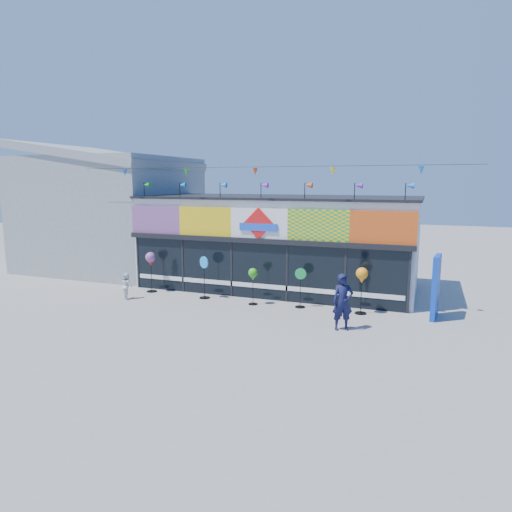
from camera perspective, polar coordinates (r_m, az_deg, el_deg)
The scene contains 11 objects.
ground at distance 15.74m, azimuth -4.04°, elevation -8.29°, with size 80.00×80.00×0.00m, color gray.
kite_shop at distance 20.72m, azimuth 2.80°, elevation 1.80°, with size 16.00×5.70×5.31m.
neighbour_building at distance 26.33m, azimuth -17.69°, elevation 5.51°, with size 8.18×7.20×6.87m.
blue_sign at distance 17.09m, azimuth 21.54°, elevation -3.61°, with size 0.30×1.13×2.24m.
spinner_0 at distance 20.16m, azimuth -13.03°, elevation -0.51°, with size 0.44×0.44×1.74m.
spinner_1 at distance 18.76m, azimuth -6.49°, elevation -2.53°, with size 0.47×0.44×1.74m.
spinner_2 at distance 17.65m, azimuth -0.38°, elevation -2.44°, with size 0.37×0.37×1.44m.
spinner_3 at distance 17.40m, azimuth 5.56°, elevation -3.85°, with size 0.43×0.39×1.52m.
spinner_4 at distance 16.81m, azimuth 13.09°, elevation -2.55°, with size 0.43×0.43×1.71m.
adult_man at distance 14.98m, azimuth 10.79°, elevation -5.69°, with size 0.67×0.44×1.84m, color #111337.
child at distance 19.40m, azimuth -15.80°, elevation -3.61°, with size 0.52×0.30×1.06m, color white.
Camera 1 is at (6.34, -13.60, 4.76)m, focal length 32.00 mm.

